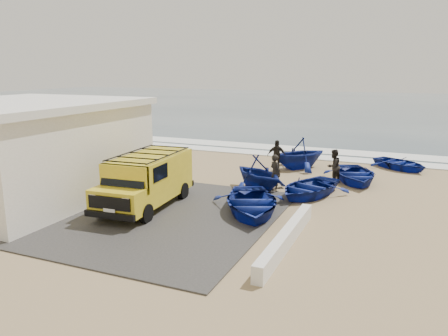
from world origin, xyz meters
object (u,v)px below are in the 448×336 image
(building, at_px, (22,149))
(boat_mid_left, at_px, (258,173))
(van, at_px, (147,179))
(boat_near_left, at_px, (251,203))
(boat_mid_right, at_px, (355,174))
(boat_far_right, at_px, (400,163))
(fisherman_back, at_px, (276,156))
(parapet, at_px, (287,238))
(boat_near_right, at_px, (309,187))
(fisherman_front, at_px, (275,173))
(boat_far_left, at_px, (299,153))
(fisherman_middle, at_px, (333,166))

(building, xyz_separation_m, boat_mid_left, (9.44, 5.07, -1.32))
(van, relative_size, boat_near_left, 1.24)
(boat_mid_right, xyz_separation_m, boat_far_right, (2.07, 4.07, -0.06))
(boat_far_right, relative_size, fisherman_back, 1.87)
(boat_near_left, xyz_separation_m, fisherman_back, (-1.19, 7.59, 0.44))
(fisherman_back, bearing_deg, building, -156.86)
(van, height_order, boat_near_left, van)
(building, bearing_deg, boat_mid_right, 32.00)
(parapet, height_order, boat_near_left, boat_near_left)
(boat_near_left, height_order, boat_near_right, boat_near_left)
(boat_near_left, height_order, fisherman_front, fisherman_front)
(van, bearing_deg, boat_near_right, 31.92)
(boat_far_left, xyz_separation_m, fisherman_back, (-1.01, -1.18, -0.02))
(boat_far_right, xyz_separation_m, fisherman_back, (-6.47, -3.30, 0.55))
(boat_far_right, bearing_deg, boat_mid_left, 178.09)
(boat_far_right, distance_m, fisherman_middle, 5.61)
(boat_near_right, height_order, boat_far_left, boat_far_left)
(van, distance_m, boat_near_left, 4.45)
(boat_mid_left, distance_m, boat_mid_right, 5.32)
(parapet, relative_size, boat_far_left, 1.73)
(van, distance_m, boat_near_right, 7.29)
(parapet, bearing_deg, van, 164.68)
(van, height_order, boat_mid_right, van)
(parapet, height_order, boat_near_right, boat_near_right)
(van, xyz_separation_m, fisherman_back, (3.11, 8.45, -0.32))
(fisherman_front, bearing_deg, boat_near_right, -147.08)
(building, bearing_deg, fisherman_middle, 32.09)
(boat_mid_right, distance_m, fisherman_back, 4.50)
(boat_mid_left, distance_m, fisherman_middle, 4.15)
(boat_far_left, height_order, fisherman_middle, boat_far_left)
(boat_mid_left, height_order, boat_far_left, boat_far_left)
(boat_mid_right, relative_size, boat_far_left, 1.13)
(boat_far_left, height_order, fisherman_front, boat_far_left)
(parapet, distance_m, boat_mid_right, 9.51)
(van, relative_size, fisherman_middle, 3.12)
(boat_far_left, distance_m, boat_far_right, 5.88)
(boat_mid_right, bearing_deg, building, -166.68)
(building, distance_m, van, 6.14)
(building, bearing_deg, van, 7.37)
(building, relative_size, boat_far_right, 2.82)
(van, bearing_deg, boat_far_left, 63.06)
(boat_near_left, height_order, boat_far_right, boat_near_left)
(boat_near_left, bearing_deg, parapet, -73.72)
(boat_mid_right, distance_m, fisherman_middle, 1.25)
(building, bearing_deg, boat_near_right, 22.82)
(boat_near_left, bearing_deg, boat_far_left, 67.83)
(boat_far_left, distance_m, fisherman_back, 1.55)
(boat_mid_left, bearing_deg, parapet, -118.39)
(boat_mid_left, xyz_separation_m, boat_far_right, (6.15, 7.45, -0.50))
(fisherman_front, bearing_deg, boat_far_left, -51.63)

